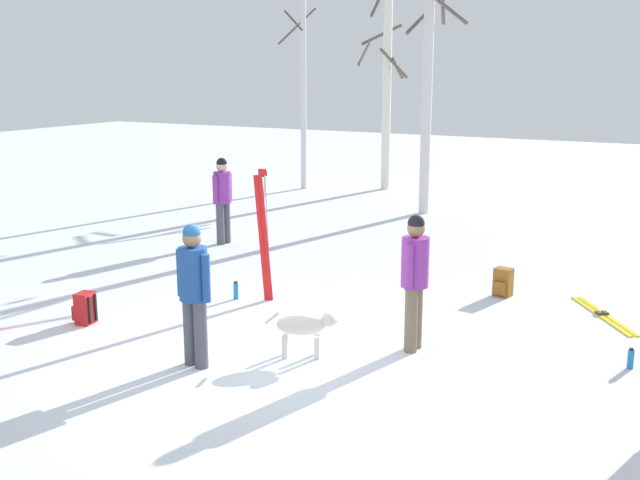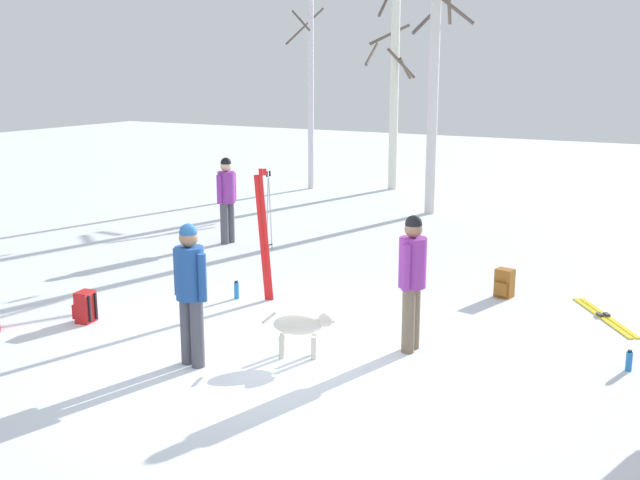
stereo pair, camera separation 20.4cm
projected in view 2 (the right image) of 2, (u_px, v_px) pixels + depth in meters
ground_plane at (269, 361)px, 9.26m from camera, size 60.00×60.00×0.00m
person_0 at (190, 285)px, 8.92m from camera, size 0.51×0.34×1.72m
person_1 at (412, 274)px, 9.40m from camera, size 0.34×0.52×1.72m
person_2 at (227, 195)px, 15.18m from camera, size 0.34×0.52×1.72m
dog at (301, 326)px, 9.32m from camera, size 0.82×0.47×0.57m
ski_pair_planted_0 at (264, 236)px, 11.45m from camera, size 0.25×0.13×2.00m
ski_pair_lying_0 at (604, 317)px, 10.85m from camera, size 1.14×1.55×0.05m
ski_poles_0 at (269, 208)px, 14.74m from camera, size 0.07×0.20×1.51m
backpack_1 at (85, 307)px, 10.62m from camera, size 0.32×0.29×0.44m
backpack_2 at (504, 283)px, 11.77m from camera, size 0.29×0.31×0.44m
water_bottle_0 at (237, 290)px, 11.70m from camera, size 0.07×0.07×0.28m
water_bottle_1 at (629, 361)px, 8.94m from camera, size 0.07×0.07×0.25m
birch_tree_0 at (310, 73)px, 21.52m from camera, size 1.19×1.66×6.17m
birch_tree_1 at (394, 86)px, 21.50m from camera, size 1.48×1.67×5.64m
birch_tree_2 at (434, 80)px, 17.78m from camera, size 1.45×1.44×6.08m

